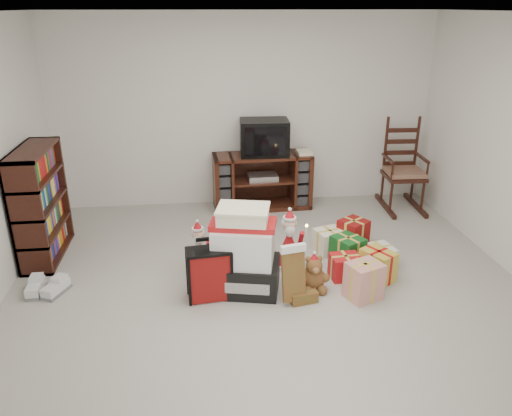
{
  "coord_description": "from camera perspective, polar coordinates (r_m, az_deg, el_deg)",
  "views": [
    {
      "loc": [
        -0.61,
        -4.02,
        2.55
      ],
      "look_at": [
        -0.07,
        0.6,
        0.66
      ],
      "focal_mm": 35.0,
      "sensor_mm": 36.0,
      "label": 1
    }
  ],
  "objects": [
    {
      "name": "bookshelf",
      "position": [
        5.75,
        -23.37,
        0.24
      ],
      "size": [
        0.33,
        0.99,
        1.21
      ],
      "color": "#32160D",
      "rests_on": "floor"
    },
    {
      "name": "room",
      "position": [
        4.27,
        1.88,
        4.39
      ],
      "size": [
        5.01,
        5.01,
        2.51
      ],
      "color": "#B2ADA3",
      "rests_on": "ground"
    },
    {
      "name": "gift_cluster",
      "position": [
        5.31,
        11.58,
        -5.32
      ],
      "size": [
        0.83,
        1.22,
        0.28
      ],
      "color": "#B01417",
      "rests_on": "floor"
    },
    {
      "name": "crt_television",
      "position": [
        6.51,
        0.95,
        8.08
      ],
      "size": [
        0.64,
        0.48,
        0.45
      ],
      "rotation": [
        0.0,
        0.0,
        -0.05
      ],
      "color": "black",
      "rests_on": "tv_stand"
    },
    {
      "name": "mrs_claus_figurine",
      "position": [
        5.15,
        -6.57,
        -4.98
      ],
      "size": [
        0.27,
        0.26,
        0.55
      ],
      "color": "#B4131C",
      "rests_on": "floor"
    },
    {
      "name": "santa_figurine",
      "position": [
        5.21,
        3.78,
        -4.15
      ],
      "size": [
        0.31,
        0.3,
        0.64
      ],
      "color": "#B4131C",
      "rests_on": "floor"
    },
    {
      "name": "teddy_bear",
      "position": [
        4.84,
        6.55,
        -7.64
      ],
      "size": [
        0.24,
        0.21,
        0.35
      ],
      "color": "brown",
      "rests_on": "floor"
    },
    {
      "name": "rocking_chair",
      "position": [
        6.97,
        16.31,
        3.5
      ],
      "size": [
        0.54,
        0.85,
        1.25
      ],
      "rotation": [
        0.0,
        0.0,
        -0.05
      ],
      "color": "#32160D",
      "rests_on": "floor"
    },
    {
      "name": "red_suitcase",
      "position": [
        4.65,
        -5.35,
        -7.51
      ],
      "size": [
        0.4,
        0.24,
        0.59
      ],
      "rotation": [
        0.0,
        0.0,
        0.1
      ],
      "color": "maroon",
      "rests_on": "floor"
    },
    {
      "name": "gift_pile",
      "position": [
        4.72,
        -1.44,
        -5.43
      ],
      "size": [
        0.75,
        0.62,
        0.83
      ],
      "rotation": [
        0.0,
        0.0,
        -0.22
      ],
      "color": "black",
      "rests_on": "floor"
    },
    {
      "name": "sneaker_pair",
      "position": [
        5.2,
        -22.9,
        -8.45
      ],
      "size": [
        0.39,
        0.33,
        0.11
      ],
      "rotation": [
        0.0,
        0.0,
        -0.15
      ],
      "color": "silver",
      "rests_on": "floor"
    },
    {
      "name": "stocking",
      "position": [
        4.55,
        4.31,
        -7.6
      ],
      "size": [
        0.29,
        0.17,
        0.59
      ],
      "primitive_type": null,
      "rotation": [
        0.0,
        0.0,
        0.19
      ],
      "color": "#0D7D22",
      "rests_on": "floor"
    },
    {
      "name": "tv_stand",
      "position": [
        6.67,
        0.7,
        3.1
      ],
      "size": [
        1.31,
        0.52,
        0.74
      ],
      "rotation": [
        0.0,
        0.0,
        0.04
      ],
      "color": "#412112",
      "rests_on": "floor"
    }
  ]
}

